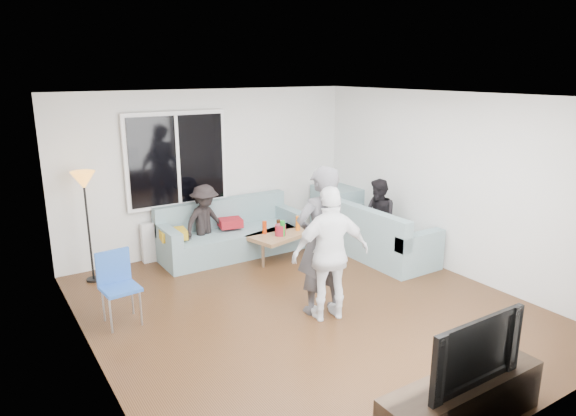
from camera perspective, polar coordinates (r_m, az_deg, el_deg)
floor at (r=6.57m, az=2.13°, el=-11.20°), size 5.00×5.50×0.04m
ceiling at (r=5.89m, az=2.38°, el=12.48°), size 5.00×5.50×0.04m
wall_back at (r=8.46m, az=-8.55°, el=4.12°), size 5.00×0.04×2.60m
wall_front at (r=4.26m, az=24.28°, el=-8.24°), size 5.00×0.04×2.60m
wall_left at (r=5.15m, az=-21.51°, el=-3.96°), size 0.04×5.50×2.60m
wall_right at (r=7.78m, az=17.70°, el=2.60°), size 0.04×5.50×2.60m
window_frame at (r=8.12m, az=-12.25°, el=5.28°), size 1.62×0.06×1.47m
window_glass at (r=8.08m, az=-12.15°, el=5.24°), size 1.50×0.02×1.35m
window_mullion at (r=8.07m, az=-12.13°, el=5.23°), size 0.05×0.03×1.35m
radiator at (r=8.38m, az=-11.69°, el=-3.14°), size 1.30×0.12×0.62m
potted_plant at (r=8.35m, az=-9.24°, el=0.52°), size 0.24×0.21×0.39m
vase at (r=8.17m, az=-13.14°, el=-0.73°), size 0.19×0.19×0.19m
sofa_back_section at (r=8.27m, az=-6.29°, el=-2.31°), size 2.30×0.85×0.85m
sofa_right_section at (r=8.29m, az=9.88°, el=-2.42°), size 2.00×0.85×0.85m
sofa_corner at (r=9.44m, az=6.06°, el=-0.10°), size 0.85×0.85×0.85m
cushion_yellow at (r=7.87m, az=-12.64°, el=-2.87°), size 0.42×0.37×0.14m
cushion_red at (r=8.30m, az=-6.42°, el=-1.64°), size 0.41×0.37×0.13m
coffee_table at (r=8.20m, az=-0.63°, el=-4.04°), size 1.21×0.85×0.40m
pitcher at (r=7.96m, az=-0.85°, el=-2.47°), size 0.17×0.17×0.17m
side_chair at (r=6.32m, az=-18.12°, el=-8.58°), size 0.43×0.43×0.86m
floor_lamp at (r=7.60m, az=-21.29°, el=-2.07°), size 0.32×0.32×1.56m
player_left at (r=6.15m, az=3.76°, el=-3.69°), size 0.72×0.52×1.82m
player_right at (r=6.04m, az=4.76°, el=-5.07°), size 1.02×0.62×1.62m
spectator_right at (r=8.22m, az=10.00°, el=-1.13°), size 0.56×0.67×1.24m
spectator_back at (r=8.07m, az=-9.19°, el=-1.59°), size 0.86×0.64×1.19m
tv_console at (r=4.77m, az=18.72°, el=-19.82°), size 1.60×0.40×0.44m
television at (r=4.50m, az=19.29°, el=-14.42°), size 1.02×0.13×0.59m
bottle_c at (r=8.22m, az=-1.06°, el=-1.88°), size 0.07×0.07×0.17m
bottle_d at (r=8.20m, az=1.10°, el=-1.70°), size 0.07×0.07×0.23m
bottle_a at (r=8.05m, az=-2.63°, el=-2.17°), size 0.07×0.07×0.20m
bottle_b at (r=7.92m, az=-0.61°, el=-2.28°), size 0.08×0.08×0.25m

